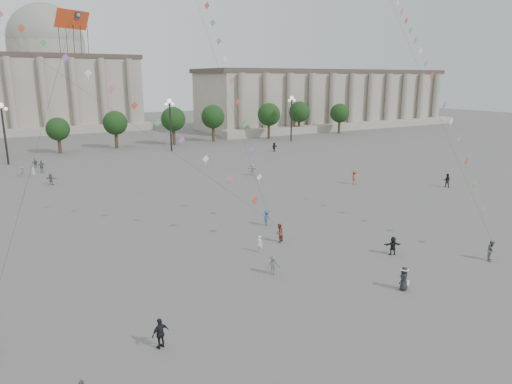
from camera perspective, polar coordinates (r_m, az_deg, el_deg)
ground at (r=30.06m, az=9.26°, el=-15.53°), size 360.00×360.00×0.00m
hall_east at (r=146.48m, az=8.95°, el=11.44°), size 84.00×26.22×17.20m
hall_central at (r=150.12m, az=-24.29°, el=12.68°), size 48.30×34.30×35.50m
tree_row at (r=99.84m, az=-20.43°, el=7.83°), size 137.12×5.12×8.00m
lamp_post_mid_west at (r=90.26m, az=-29.07°, el=7.63°), size 2.00×0.90×10.65m
lamp_post_mid_east at (r=95.74m, az=-10.70°, el=9.41°), size 2.00×0.90×10.65m
lamp_post_far_east at (r=109.47m, az=4.48°, el=10.17°), size 2.00×0.90×10.65m
person_crowd_0 at (r=85.15m, az=-25.87°, el=3.20°), size 0.89×0.38×1.51m
person_crowd_3 at (r=40.98m, az=16.73°, el=-6.45°), size 1.56×1.07×1.61m
person_crowd_4 at (r=78.72m, az=-27.18°, el=2.28°), size 1.12×1.46×1.54m
person_crowd_6 at (r=35.48m, az=2.17°, el=-9.11°), size 1.14×0.82×1.59m
person_crowd_7 at (r=71.12m, az=-0.45°, el=2.85°), size 1.63×1.49×1.81m
person_crowd_8 at (r=66.41m, az=12.17°, el=1.77°), size 1.38×1.39×1.92m
person_crowd_9 at (r=94.17m, az=2.30°, el=5.64°), size 1.84×1.15×1.90m
person_crowd_10 at (r=77.13m, az=-26.07°, el=2.19°), size 0.66×0.66×1.55m
person_crowd_12 at (r=70.84m, az=-24.25°, el=1.49°), size 1.55×1.29×1.67m
person_crowd_13 at (r=39.85m, az=0.45°, el=-6.50°), size 0.61×0.66×1.50m
person_crowd_15 at (r=68.49m, az=22.75°, el=1.34°), size 1.13×1.17×1.90m
person_crowd_16 at (r=80.76m, az=-25.24°, el=2.90°), size 1.18×0.59×1.94m
tourist_4 at (r=27.19m, az=-11.86°, el=-16.89°), size 1.14×0.71×1.81m
kite_flyer_0 at (r=42.23m, az=2.92°, el=-5.13°), size 1.06×0.97×1.76m
kite_flyer_1 at (r=46.78m, az=1.35°, el=-3.27°), size 1.21×1.05×1.63m
kite_flyer_2 at (r=42.78m, az=27.36°, el=-6.52°), size 1.06×1.01×1.73m
hat_person at (r=34.69m, az=18.02°, el=-10.20°), size 0.95×0.73×1.73m
dragon_kite at (r=30.37m, az=-21.98°, el=17.81°), size 4.32×2.66×18.10m
kite_train_west at (r=53.93m, az=-29.24°, el=18.19°), size 36.93×37.51×63.85m
kite_train_east at (r=63.96m, az=18.49°, el=18.64°), size 23.71×40.92×59.60m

